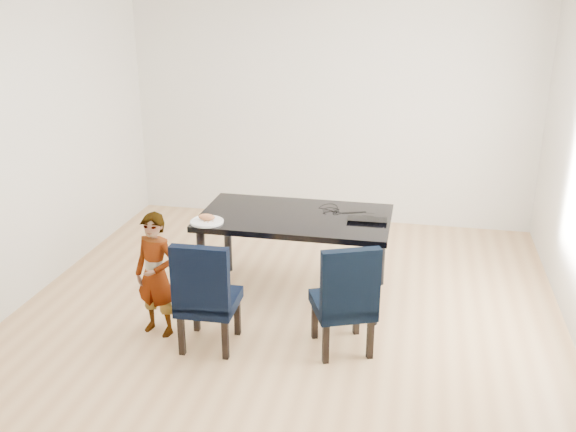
% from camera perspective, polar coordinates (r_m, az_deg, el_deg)
% --- Properties ---
extents(floor, '(4.50, 5.00, 0.01)m').
position_cam_1_polar(floor, '(5.29, -0.45, -9.47)').
color(floor, tan).
rests_on(floor, ground).
extents(wall_back, '(4.50, 0.01, 2.70)m').
position_cam_1_polar(wall_back, '(7.18, 3.83, 10.02)').
color(wall_back, white).
rests_on(wall_back, ground).
extents(wall_front, '(4.50, 0.01, 2.70)m').
position_cam_1_polar(wall_front, '(2.55, -12.75, -10.05)').
color(wall_front, white).
rests_on(wall_front, ground).
extents(wall_left, '(0.01, 5.00, 2.70)m').
position_cam_1_polar(wall_left, '(5.68, -23.45, 5.67)').
color(wall_left, silver).
rests_on(wall_left, ground).
extents(dining_table, '(1.60, 0.90, 0.75)m').
position_cam_1_polar(dining_table, '(5.56, 0.63, -3.55)').
color(dining_table, black).
rests_on(dining_table, floor).
extents(chair_left, '(0.43, 0.45, 0.88)m').
position_cam_1_polar(chair_left, '(4.83, -7.07, -6.74)').
color(chair_left, black).
rests_on(chair_left, floor).
extents(chair_right, '(0.56, 0.57, 0.88)m').
position_cam_1_polar(chair_right, '(4.76, 4.89, -7.04)').
color(chair_right, black).
rests_on(chair_right, floor).
extents(child, '(0.41, 0.32, 0.99)m').
position_cam_1_polar(child, '(5.03, -11.66, -5.15)').
color(child, orange).
rests_on(child, floor).
extents(plate, '(0.31, 0.31, 0.02)m').
position_cam_1_polar(plate, '(5.29, -7.22, -0.50)').
color(plate, white).
rests_on(plate, dining_table).
extents(sandwich, '(0.15, 0.11, 0.06)m').
position_cam_1_polar(sandwich, '(5.29, -7.24, -0.10)').
color(sandwich, '#B96E42').
rests_on(sandwich, plate).
extents(laptop, '(0.33, 0.21, 0.03)m').
position_cam_1_polar(laptop, '(5.35, 7.08, -0.18)').
color(laptop, black).
rests_on(laptop, dining_table).
extents(cable_tangle, '(0.17, 0.17, 0.01)m').
position_cam_1_polar(cable_tangle, '(5.49, 3.84, 0.36)').
color(cable_tangle, black).
rests_on(cable_tangle, dining_table).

